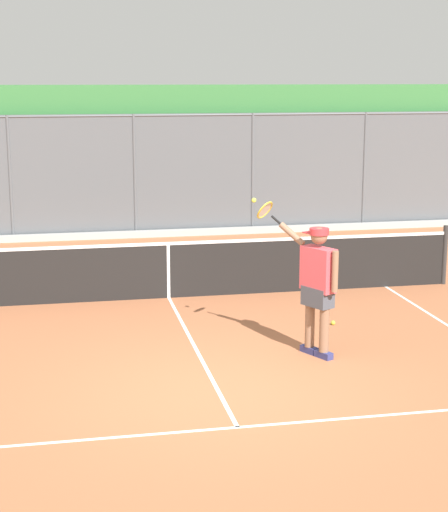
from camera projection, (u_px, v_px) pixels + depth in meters
name	position (u px, v px, depth m)	size (l,w,h in m)	color
ground_plane	(219.00, 392.00, 9.92)	(60.00, 60.00, 0.00)	#A8603D
court_line_markings	(243.00, 437.00, 8.67)	(7.85, 10.01, 0.01)	white
fence_backdrop	(132.00, 160.00, 19.97)	(19.86, 1.37, 3.49)	#565B60
tennis_net	(168.00, 269.00, 14.07)	(10.09, 0.09, 1.07)	#2D2D2D
tennis_player	(317.00, 281.00, 11.03)	(0.93, 1.19, 2.03)	navy
tennis_ball_by_sideline	(333.00, 323.00, 12.61)	(0.07, 0.07, 0.07)	#C1D138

